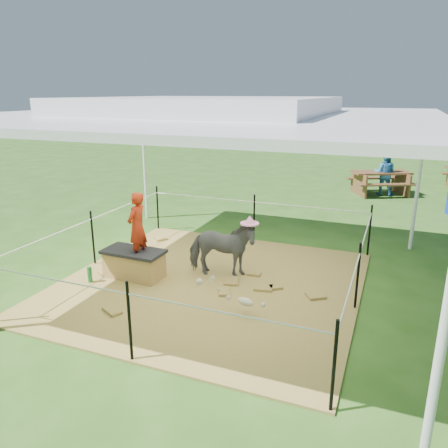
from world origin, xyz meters
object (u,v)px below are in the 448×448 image
at_px(pony, 221,249).
at_px(foal, 245,300).
at_px(green_bottle, 90,275).
at_px(woman, 137,221).
at_px(picnic_table_near, 380,183).
at_px(straw_bale, 134,265).
at_px(distant_person, 385,173).

distance_m(pony, foal, 1.38).
xyz_separation_m(green_bottle, foal, (2.68, -0.09, 0.09)).
bearing_deg(green_bottle, pony, 28.28).
bearing_deg(woman, green_bottle, -54.02).
xyz_separation_m(green_bottle, picnic_table_near, (3.97, 8.53, 0.19)).
height_order(green_bottle, pony, pony).
bearing_deg(picnic_table_near, woman, -138.61).
distance_m(straw_bale, woman, 0.78).
height_order(woman, distant_person, woman).
distance_m(picnic_table_near, distant_person, 0.33).
xyz_separation_m(straw_bale, pony, (1.32, 0.56, 0.27)).
relative_size(picnic_table_near, distant_person, 1.27).
bearing_deg(pony, picnic_table_near, -27.32).
bearing_deg(straw_bale, pony, 22.86).
bearing_deg(woman, distant_person, 158.24).
bearing_deg(pony, woman, 102.80).
distance_m(straw_bale, pony, 1.46).
xyz_separation_m(woman, distant_person, (3.42, 8.05, -0.35)).
bearing_deg(distant_person, straw_bale, 69.47).
bearing_deg(straw_bale, woman, -0.00).
distance_m(foal, distant_person, 8.71).
distance_m(woman, pony, 1.44).
distance_m(woman, foal, 2.23).
distance_m(green_bottle, pony, 2.16).
bearing_deg(distant_person, pony, 76.75).
bearing_deg(pony, distant_person, -28.08).
distance_m(green_bottle, distant_person, 9.44).
height_order(woman, foal, woman).
xyz_separation_m(straw_bale, green_bottle, (-0.55, -0.45, -0.08)).
height_order(green_bottle, picnic_table_near, picnic_table_near).
xyz_separation_m(woman, foal, (2.03, -0.54, -0.76)).
xyz_separation_m(foal, distant_person, (1.40, 8.59, 0.41)).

